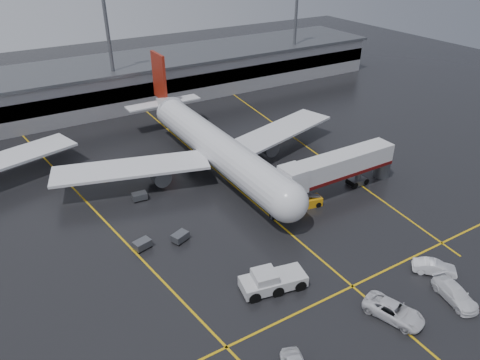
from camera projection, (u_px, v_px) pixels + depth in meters
ground at (245, 195)px, 64.41m from camera, size 220.00×220.00×0.00m
apron_line_centre at (245, 195)px, 64.41m from camera, size 0.25×90.00×0.02m
apron_line_stop at (352, 286)px, 47.99m from camera, size 60.00×0.25×0.02m
apron_line_left at (86, 201)px, 62.88m from camera, size 9.99×69.35×0.02m
apron_line_right at (301, 143)px, 79.97m from camera, size 7.57×69.64×0.02m
terminal at (130, 81)px, 98.07m from camera, size 122.00×19.00×8.60m
light_mast_mid at (109, 41)px, 86.41m from camera, size 3.00×1.20×25.45m
light_mast_right at (296, 19)px, 106.65m from camera, size 3.00×1.20×25.45m
main_airliner at (212, 144)px, 69.59m from camera, size 48.80×45.60×14.10m
jet_bridge at (339, 167)px, 63.35m from camera, size 19.90×3.40×6.05m
pushback_tractor at (271, 281)px, 47.28m from camera, size 7.37×4.20×2.48m
belt_loader at (307, 202)px, 61.53m from camera, size 4.25×2.46×2.55m
service_van_a at (394, 311)px, 43.80m from camera, size 4.46×6.46×1.64m
service_van_b at (455, 294)px, 45.91m from camera, size 3.39×5.82×1.59m
service_van_c at (434, 267)px, 49.52m from camera, size 4.38×4.42×1.52m
baggage_cart_a at (180, 237)px, 54.66m from camera, size 2.34×1.95×1.12m
baggage_cart_b at (142, 244)px, 53.37m from camera, size 2.25×1.74×1.12m
baggage_cart_c at (140, 196)px, 62.92m from camera, size 2.11×1.48×1.12m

